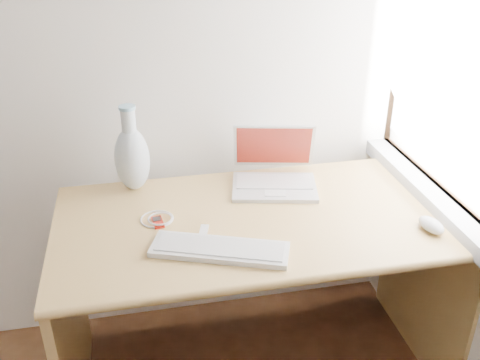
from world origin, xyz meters
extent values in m
cube|color=white|center=(1.75, 1.30, 1.32)|extent=(0.01, 0.90, 1.00)
cube|color=#9C9C9E|center=(1.69, 1.30, 0.79)|extent=(0.10, 0.96, 0.06)
cube|color=white|center=(1.67, 1.30, 1.35)|extent=(0.02, 0.84, 0.92)
cube|color=tan|center=(1.03, 1.28, 0.76)|extent=(1.47, 0.73, 0.03)
cube|color=tan|center=(0.31, 1.28, 0.37)|extent=(0.03, 0.69, 0.74)
cube|color=tan|center=(1.75, 1.28, 0.37)|extent=(0.03, 0.69, 0.74)
cube|color=tan|center=(1.03, 1.63, 0.49)|extent=(1.40, 0.03, 0.50)
cube|color=silver|center=(1.13, 1.47, 0.78)|extent=(0.37, 0.29, 0.02)
cube|color=white|center=(1.13, 1.47, 0.79)|extent=(0.32, 0.19, 0.00)
cube|color=silver|center=(1.13, 1.58, 0.89)|extent=(0.34, 0.15, 0.21)
cube|color=maroon|center=(1.13, 1.58, 0.89)|extent=(0.31, 0.13, 0.18)
cube|color=white|center=(0.85, 1.09, 0.78)|extent=(0.46, 0.28, 0.02)
cube|color=white|center=(0.85, 1.09, 0.80)|extent=(0.42, 0.24, 0.00)
ellipsoid|color=silver|center=(1.58, 1.07, 0.80)|extent=(0.08, 0.12, 0.04)
cube|color=#A3170B|center=(0.66, 1.31, 0.78)|extent=(0.04, 0.08, 0.01)
cube|color=black|center=(0.66, 1.31, 0.78)|extent=(0.03, 0.03, 0.00)
torus|color=white|center=(0.66, 1.33, 0.78)|extent=(0.12, 0.12, 0.01)
cube|color=white|center=(0.81, 1.22, 0.78)|extent=(0.05, 0.08, 0.01)
ellipsoid|color=white|center=(0.59, 1.58, 0.90)|extent=(0.13, 0.13, 0.25)
cylinder|color=white|center=(0.59, 1.58, 1.06)|extent=(0.05, 0.05, 0.10)
cylinder|color=#8EC5E3|center=(0.59, 1.58, 1.11)|extent=(0.06, 0.06, 0.01)
camera|label=1|loc=(0.63, -0.32, 1.79)|focal=40.00mm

